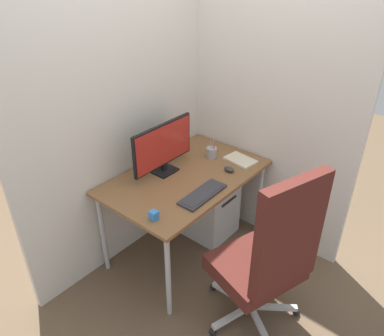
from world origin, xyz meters
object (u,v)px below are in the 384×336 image
object	(u,v)px
filing_cabinet	(206,202)
monitor	(163,146)
desk_clamp_accessory	(154,215)
mouse	(229,169)
notebook	(240,160)
office_chair	(269,256)
pen_holder	(212,153)
keyboard	(203,194)

from	to	relation	value
filing_cabinet	monitor	world-z (taller)	monitor
monitor	desk_clamp_accessory	xyz separation A→B (m)	(-0.46, -0.35, -0.18)
mouse	notebook	size ratio (longest dim) A/B	0.37
office_chair	filing_cabinet	size ratio (longest dim) A/B	2.06
desk_clamp_accessory	monitor	bearing A→B (deg)	37.31
office_chair	mouse	xyz separation A→B (m)	(0.49, 0.63, 0.13)
monitor	mouse	size ratio (longest dim) A/B	6.51
office_chair	desk_clamp_accessory	distance (m)	0.73
filing_cabinet	pen_holder	world-z (taller)	pen_holder
keyboard	notebook	world-z (taller)	keyboard
keyboard	mouse	distance (m)	0.38
monitor	notebook	xyz separation A→B (m)	(0.49, -0.35, -0.20)
office_chair	desk_clamp_accessory	size ratio (longest dim) A/B	20.21
monitor	desk_clamp_accessory	distance (m)	0.60
filing_cabinet	notebook	distance (m)	0.50
pen_holder	desk_clamp_accessory	world-z (taller)	pen_holder
keyboard	desk_clamp_accessory	world-z (taller)	desk_clamp_accessory
filing_cabinet	keyboard	xyz separation A→B (m)	(-0.42, -0.29, 0.43)
monitor	keyboard	world-z (taller)	monitor
filing_cabinet	mouse	bearing A→B (deg)	-100.55
filing_cabinet	notebook	size ratio (longest dim) A/B	2.46
office_chair	filing_cabinet	world-z (taller)	office_chair
mouse	pen_holder	bearing A→B (deg)	72.49
office_chair	monitor	xyz separation A→B (m)	(0.18, 1.01, 0.32)
monitor	pen_holder	distance (m)	0.45
pen_holder	filing_cabinet	bearing A→B (deg)	166.48
monitor	mouse	world-z (taller)	monitor
monitor	mouse	distance (m)	0.52
monitor	desk_clamp_accessory	size ratio (longest dim) A/B	9.66
office_chair	monitor	distance (m)	1.07
office_chair	notebook	world-z (taller)	office_chair
monitor	pen_holder	xyz separation A→B (m)	(0.40, -0.14, -0.16)
monitor	mouse	xyz separation A→B (m)	(0.31, -0.37, -0.19)
desk_clamp_accessory	office_chair	bearing A→B (deg)	-67.03
monitor	keyboard	xyz separation A→B (m)	(-0.07, -0.42, -0.20)
keyboard	mouse	bearing A→B (deg)	7.00
notebook	desk_clamp_accessory	world-z (taller)	desk_clamp_accessory
notebook	office_chair	bearing A→B (deg)	-128.51
notebook	desk_clamp_accessory	size ratio (longest dim) A/B	3.99
filing_cabinet	keyboard	world-z (taller)	keyboard
filing_cabinet	monitor	bearing A→B (deg)	159.49
filing_cabinet	pen_holder	bearing A→B (deg)	-13.52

